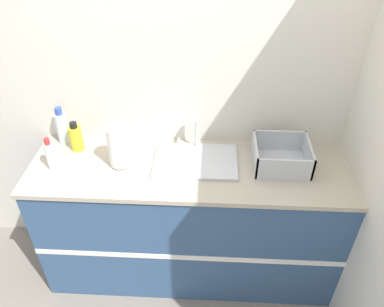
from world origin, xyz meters
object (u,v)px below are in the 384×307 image
object	(u,v)px
sink	(196,159)
bottle_white_spray	(51,155)
dish_rack	(281,158)
bottle_yellow	(76,138)
paper_towel_roll	(118,147)
bottle_clear	(62,127)

from	to	relation	value
sink	bottle_white_spray	size ratio (longest dim) A/B	2.36
sink	dish_rack	xyz separation A→B (m)	(0.50, -0.01, 0.03)
bottle_white_spray	bottle_yellow	bearing A→B (deg)	66.44
paper_towel_roll	sink	bearing A→B (deg)	6.85
bottle_clear	bottle_yellow	distance (m)	0.13
paper_towel_roll	dish_rack	xyz separation A→B (m)	(0.95, 0.05, -0.08)
paper_towel_roll	bottle_clear	xyz separation A→B (m)	(-0.41, 0.22, -0.02)
bottle_white_spray	dish_rack	bearing A→B (deg)	4.17
sink	dish_rack	world-z (taller)	sink
sink	bottle_yellow	world-z (taller)	sink
dish_rack	bottle_clear	world-z (taller)	bottle_clear
bottle_white_spray	bottle_yellow	world-z (taller)	bottle_white_spray
dish_rack	bottle_yellow	world-z (taller)	bottle_yellow
paper_towel_roll	bottle_clear	bearing A→B (deg)	151.20
paper_towel_roll	bottle_yellow	size ratio (longest dim) A/B	1.36
bottle_yellow	dish_rack	bearing A→B (deg)	-4.59
paper_towel_roll	dish_rack	world-z (taller)	paper_towel_roll
bottle_clear	bottle_white_spray	distance (m)	0.28
sink	bottle_clear	size ratio (longest dim) A/B	2.01
sink	bottle_clear	world-z (taller)	sink
paper_towel_roll	bottle_white_spray	size ratio (longest dim) A/B	1.25
dish_rack	bottle_yellow	bearing A→B (deg)	175.41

